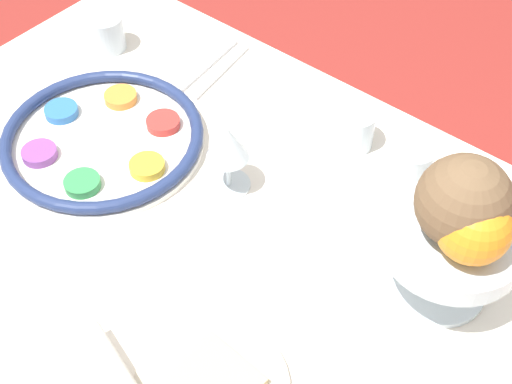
{
  "coord_description": "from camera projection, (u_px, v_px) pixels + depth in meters",
  "views": [
    {
      "loc": [
        0.44,
        -0.45,
        1.51
      ],
      "look_at": [
        0.01,
        0.08,
        0.74
      ],
      "focal_mm": 50.0,
      "sensor_mm": 36.0,
      "label": 1
    }
  ],
  "objects": [
    {
      "name": "napkin_roll",
      "position": [
        115.0,
        383.0,
        0.85
      ],
      "size": [
        0.17,
        0.09,
        0.04
      ],
      "color": "white",
      "rests_on": "dining_table"
    },
    {
      "name": "dining_table",
      "position": [
        224.0,
        362.0,
        1.28
      ],
      "size": [
        1.23,
        0.82,
        0.7
      ],
      "color": "silver",
      "rests_on": "ground_plane"
    },
    {
      "name": "cup_mid",
      "position": [
        410.0,
        164.0,
        1.08
      ],
      "size": [
        0.07,
        0.07,
        0.06
      ],
      "color": "silver",
      "rests_on": "dining_table"
    },
    {
      "name": "wine_glass",
      "position": [
        227.0,
        146.0,
        1.03
      ],
      "size": [
        0.07,
        0.07,
        0.12
      ],
      "color": "silver",
      "rests_on": "dining_table"
    },
    {
      "name": "fruit_stand",
      "position": [
        450.0,
        247.0,
        0.9
      ],
      "size": [
        0.18,
        0.18,
        0.12
      ],
      "color": "silver",
      "rests_on": "dining_table"
    },
    {
      "name": "fork_left",
      "position": [
        207.0,
        64.0,
        1.28
      ],
      "size": [
        0.04,
        0.17,
        0.01
      ],
      "color": "silver",
      "rests_on": "dining_table"
    },
    {
      "name": "fork_right",
      "position": [
        219.0,
        71.0,
        1.27
      ],
      "size": [
        0.04,
        0.17,
        0.01
      ],
      "color": "silver",
      "rests_on": "dining_table"
    },
    {
      "name": "seder_plate",
      "position": [
        103.0,
        139.0,
        1.14
      ],
      "size": [
        0.32,
        0.32,
        0.03
      ],
      "color": "white",
      "rests_on": "dining_table"
    },
    {
      "name": "cup_far",
      "position": [
        106.0,
        33.0,
        1.3
      ],
      "size": [
        0.07,
        0.07,
        0.06
      ],
      "color": "silver",
      "rests_on": "dining_table"
    },
    {
      "name": "coconut",
      "position": [
        464.0,
        202.0,
        0.83
      ],
      "size": [
        0.12,
        0.12,
        0.12
      ],
      "color": "brown",
      "rests_on": "fruit_stand"
    },
    {
      "name": "cup_near",
      "position": [
        353.0,
        129.0,
        1.13
      ],
      "size": [
        0.07,
        0.07,
        0.06
      ],
      "color": "silver",
      "rests_on": "dining_table"
    },
    {
      "name": "orange_fruit",
      "position": [
        474.0,
        228.0,
        0.82
      ],
      "size": [
        0.09,
        0.09,
        0.09
      ],
      "color": "orange",
      "rests_on": "fruit_stand"
    }
  ]
}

